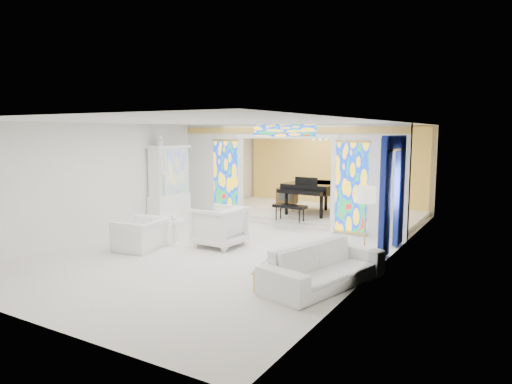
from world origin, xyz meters
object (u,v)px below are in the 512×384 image
Objects in this scene: sofa at (324,265)px; coffee_table at (279,262)px; tv_console at (287,196)px; grand_piano at (320,188)px; armchair_right at (219,226)px; armchair_left at (141,234)px; china_cabinet at (169,186)px.

sofa reaches higher than coffee_table.
sofa is 3.41× the size of tv_console.
grand_piano reaches higher than sofa.
armchair_right is 1.45× the size of tv_console.
sofa is at bearing 77.13° from armchair_left.
tv_console reaches higher than sofa.
coffee_table is at bearing -29.73° from china_cabinet.
china_cabinet reaches higher than tv_console.
armchair_right reaches higher than coffee_table.
coffee_table is at bearing 114.48° from sofa.
tv_console is at bearing 51.25° from china_cabinet.
armchair_left is 6.25m from grand_piano.
armchair_left reaches higher than coffee_table.
sofa reaches higher than armchair_left.
tv_console is at bearing -171.80° from grand_piano.
coffee_table is (3.86, -0.35, -0.02)m from armchair_left.
armchair_left is at bearing 174.88° from coffee_table.
armchair_right is (2.87, -1.48, -0.67)m from china_cabinet.
sofa is (3.30, -1.41, -0.12)m from armchair_right.
armchair_right is (1.42, 1.20, 0.13)m from armchair_left.
sofa is at bearing 67.99° from armchair_right.
tv_console is (-3.72, 5.94, 0.29)m from sofa.
china_cabinet is 3.16m from armchair_left.
coffee_table is at bearing -73.54° from tv_console.
armchair_left is at bearing 102.76° from sofa.
coffee_table is 6.73m from tv_console.
china_cabinet is 4.77m from grand_piano.
china_cabinet is 3.94m from tv_console.
grand_piano is (-2.60, 6.05, 0.62)m from sofa.
china_cabinet is 2.50× the size of armchair_right.
armchair_right is at bearing -93.43° from tv_console.
armchair_left is 1.50× the size of tv_console.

